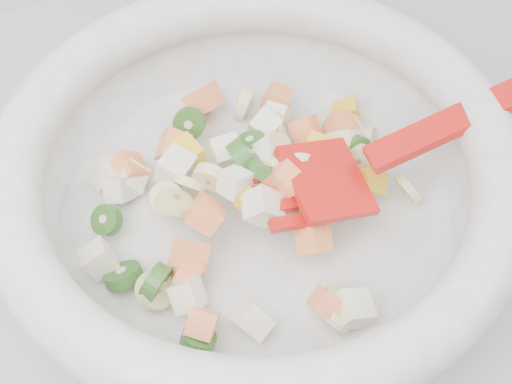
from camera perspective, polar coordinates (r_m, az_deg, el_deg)
name	(u,v)px	position (r m, az deg, el deg)	size (l,w,h in m)	color
mixing_bowl	(256,184)	(0.55, 0.03, 0.61)	(0.46, 0.37, 0.12)	white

